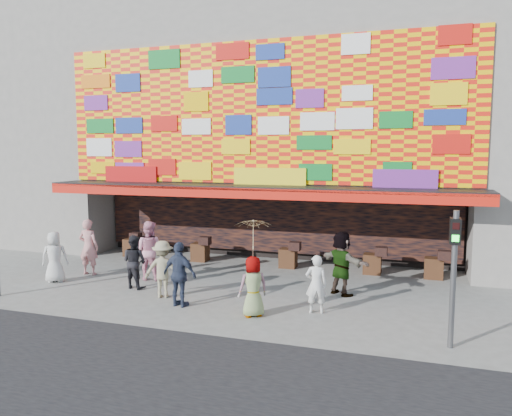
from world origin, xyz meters
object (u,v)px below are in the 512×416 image
object	(u,v)px
ped_e	(180,274)
ped_h	(316,284)
ped_c	(134,262)
ped_f	(342,263)
ped_d	(163,269)
signal_right	(454,264)
ped_g	(253,287)
ped_i	(149,250)
ped_a	(55,257)
ped_b	(89,247)
parasol	(253,235)

from	to	relation	value
ped_e	ped_h	bearing A→B (deg)	-160.13
ped_c	ped_f	bearing A→B (deg)	-157.61
ped_d	ped_e	distance (m)	1.06
signal_right	ped_g	size ratio (longest dim) A/B	1.91
ped_d	ped_e	xyz separation A→B (m)	(0.86, -0.63, 0.06)
ped_i	ped_a	bearing A→B (deg)	19.86
ped_a	ped_g	distance (m)	7.26
ped_b	ped_e	xyz separation A→B (m)	(4.57, -2.21, -0.07)
ped_g	ped_i	bearing A→B (deg)	-66.48
ped_f	ped_a	bearing A→B (deg)	44.59
ped_b	ped_d	bearing A→B (deg)	152.00
ped_d	ped_f	xyz separation A→B (m)	(4.89, 1.86, 0.12)
ped_h	ped_f	bearing A→B (deg)	-114.46
ped_a	parasol	xyz separation A→B (m)	(7.16, -1.20, 1.29)
ped_a	parasol	bearing A→B (deg)	137.70
ped_a	ped_e	distance (m)	5.11
ped_b	ped_c	xyz separation A→B (m)	(2.39, -0.97, -0.13)
ped_f	ped_g	xyz separation A→B (m)	(-1.87, -2.65, -0.16)
signal_right	parasol	xyz separation A→B (m)	(-4.72, 0.62, 0.26)
ped_e	signal_right	bearing A→B (deg)	-176.07
ped_h	ped_d	bearing A→B (deg)	-13.12
ped_b	ped_e	world-z (taller)	ped_b
ped_c	signal_right	bearing A→B (deg)	178.49
ped_a	ped_d	distance (m)	4.16
signal_right	ped_g	xyz separation A→B (m)	(-4.72, 0.62, -1.07)
ped_b	ped_g	world-z (taller)	ped_b
ped_a	ped_d	xyz separation A→B (m)	(4.14, -0.41, 0.00)
signal_right	ped_a	world-z (taller)	signal_right
ped_a	ped_e	world-z (taller)	ped_e
ped_a	ped_i	xyz separation A→B (m)	(2.72, 1.25, 0.14)
ped_f	ped_i	size ratio (longest dim) A/B	0.98
ped_f	parasol	world-z (taller)	parasol
ped_f	signal_right	bearing A→B (deg)	166.61
ped_f	ped_g	bearing A→B (deg)	90.26
ped_h	ped_c	bearing A→B (deg)	-19.06
ped_b	ped_a	bearing A→B (deg)	64.91
ped_e	parasol	xyz separation A→B (m)	(2.16, -0.16, 1.22)
ped_a	ped_e	size ratio (longest dim) A/B	0.93
ped_a	ped_f	xyz separation A→B (m)	(9.03, 1.45, 0.12)
signal_right	ped_a	size ratio (longest dim) A/B	1.81
signal_right	ped_e	size ratio (longest dim) A/B	1.68
ped_b	ped_h	distance (m)	8.37
signal_right	ped_e	world-z (taller)	signal_right
ped_c	ped_i	size ratio (longest dim) A/B	0.85
ped_d	ped_i	distance (m)	2.19
ped_a	ped_b	size ratio (longest dim) A/B	0.86
signal_right	ped_a	distance (m)	12.06
ped_b	ped_c	bearing A→B (deg)	152.98
ped_c	parasol	world-z (taller)	parasol
ped_i	ped_g	bearing A→B (deg)	146.33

